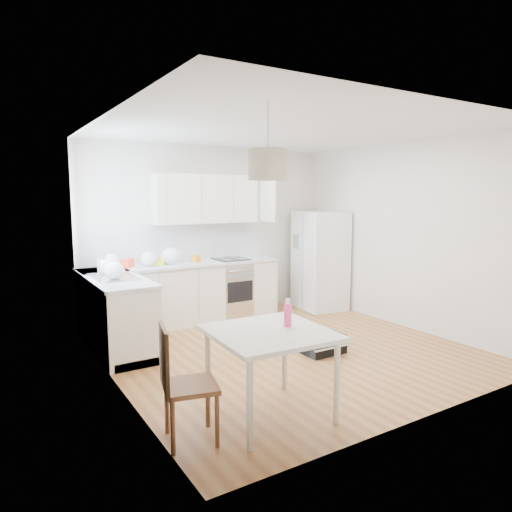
{
  "coord_description": "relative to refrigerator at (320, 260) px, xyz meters",
  "views": [
    {
      "loc": [
        -3.22,
        -4.53,
        1.91
      ],
      "look_at": [
        -0.19,
        0.4,
        1.16
      ],
      "focal_mm": 32.0,
      "sensor_mm": 36.0,
      "label": 1
    }
  ],
  "objects": [
    {
      "name": "grocery_bag_a",
      "position": [
        -3.41,
        0.38,
        0.19
      ],
      "size": [
        0.23,
        0.2,
        0.21
      ],
      "primitive_type": "ellipsoid",
      "color": "white",
      "rests_on": "counter_back"
    },
    {
      "name": "counter_left",
      "position": [
        -3.56,
        -0.26,
        0.07
      ],
      "size": [
        0.64,
        1.82,
        0.04
      ],
      "primitive_type": "cube",
      "color": "silver",
      "rests_on": "cabinets_left"
    },
    {
      "name": "backsplash_back",
      "position": [
        -2.36,
        0.63,
        0.38
      ],
      "size": [
        3.0,
        0.01,
        0.58
      ],
      "primitive_type": "cube",
      "color": "white",
      "rests_on": "wall_back"
    },
    {
      "name": "sink",
      "position": [
        -3.56,
        -0.31,
        0.08
      ],
      "size": [
        0.5,
        0.8,
        0.16
      ],
      "primitive_type": null,
      "color": "silver",
      "rests_on": "counter_left"
    },
    {
      "name": "pendant_lamp",
      "position": [
        -2.86,
        -2.74,
        1.35
      ],
      "size": [
        0.41,
        0.41,
        0.26
      ],
      "primitive_type": "cylinder",
      "rotation": [
        0.0,
        0.0,
        0.26
      ],
      "color": "tan",
      "rests_on": "ceiling"
    },
    {
      "name": "refrigerator",
      "position": [
        0.0,
        0.0,
        0.0
      ],
      "size": [
        0.89,
        0.91,
        1.66
      ],
      "primitive_type": null,
      "rotation": [
        0.0,
        0.0,
        -0.11
      ],
      "color": "white",
      "rests_on": "floor"
    },
    {
      "name": "wall_back",
      "position": [
        -1.76,
        0.64,
        0.52
      ],
      "size": [
        4.2,
        0.0,
        4.2
      ],
      "primitive_type": "plane",
      "rotation": [
        1.57,
        0.0,
        0.0
      ],
      "color": "beige",
      "rests_on": "floor"
    },
    {
      "name": "snack_orange",
      "position": [
        -2.14,
        0.38,
        0.14
      ],
      "size": [
        0.17,
        0.15,
        0.1
      ],
      "primitive_type": "cube",
      "rotation": [
        0.0,
        0.0,
        0.59
      ],
      "color": "orange",
      "rests_on": "counter_back"
    },
    {
      "name": "gym_bag",
      "position": [
        -1.44,
        -1.82,
        -0.72
      ],
      "size": [
        0.5,
        0.33,
        0.23
      ],
      "primitive_type": "cube",
      "rotation": [
        0.0,
        0.0,
        0.01
      ],
      "color": "black",
      "rests_on": "floor"
    },
    {
      "name": "upper_cabinets",
      "position": [
        -1.91,
        0.48,
        1.04
      ],
      "size": [
        1.7,
        0.32,
        0.75
      ],
      "primitive_type": "cube",
      "color": "silver",
      "rests_on": "wall_back"
    },
    {
      "name": "grocery_bag_e",
      "position": [
        -3.59,
        -0.49,
        0.2
      ],
      "size": [
        0.24,
        0.2,
        0.22
      ],
      "primitive_type": "ellipsoid",
      "color": "white",
      "rests_on": "counter_left"
    },
    {
      "name": "range_oven",
      "position": [
        -1.56,
        0.34,
        -0.39
      ],
      "size": [
        0.5,
        0.61,
        0.88
      ],
      "primitive_type": null,
      "color": "silver",
      "rests_on": "floor"
    },
    {
      "name": "grocery_bag_b",
      "position": [
        -2.9,
        0.32,
        0.2
      ],
      "size": [
        0.24,
        0.2,
        0.22
      ],
      "primitive_type": "ellipsoid",
      "color": "white",
      "rests_on": "counter_back"
    },
    {
      "name": "ceiling",
      "position": [
        -1.76,
        -1.46,
        1.87
      ],
      "size": [
        4.2,
        4.2,
        0.0
      ],
      "primitive_type": "plane",
      "rotation": [
        3.14,
        0.0,
        0.0
      ],
      "color": "white",
      "rests_on": "wall_back"
    },
    {
      "name": "snack_red",
      "position": [
        -3.19,
        0.39,
        0.15
      ],
      "size": [
        0.21,
        0.2,
        0.12
      ],
      "primitive_type": "cube",
      "rotation": [
        0.0,
        0.0,
        0.77
      ],
      "color": "red",
      "rests_on": "counter_back"
    },
    {
      "name": "drink_bottle",
      "position": [
        -2.68,
        -2.79,
        0.06
      ],
      "size": [
        0.07,
        0.07,
        0.25
      ],
      "primitive_type": "cylinder",
      "rotation": [
        0.0,
        0.0,
        -0.0
      ],
      "color": "#E84077",
      "rests_on": "dining_table"
    },
    {
      "name": "window_glassblock",
      "position": [
        -3.85,
        -0.31,
        0.92
      ],
      "size": [
        0.02,
        1.0,
        1.0
      ],
      "primitive_type": "cube",
      "color": "#BFE0F9",
      "rests_on": "wall_left"
    },
    {
      "name": "backsplash_left",
      "position": [
        -3.85,
        -0.26,
        0.38
      ],
      "size": [
        0.01,
        1.8,
        0.58
      ],
      "primitive_type": "cube",
      "color": "white",
      "rests_on": "wall_left"
    },
    {
      "name": "counter_back",
      "position": [
        -2.36,
        0.34,
        0.07
      ],
      "size": [
        3.02,
        0.64,
        0.04
      ],
      "primitive_type": "cube",
      "color": "silver",
      "rests_on": "cabinets_back"
    },
    {
      "name": "snack_yellow",
      "position": [
        -2.74,
        0.36,
        0.14
      ],
      "size": [
        0.19,
        0.16,
        0.11
      ],
      "primitive_type": "cube",
      "rotation": [
        0.0,
        0.0,
        -0.42
      ],
      "color": "yellow",
      "rests_on": "counter_back"
    },
    {
      "name": "grocery_bag_d",
      "position": [
        -3.58,
        -0.02,
        0.19
      ],
      "size": [
        0.22,
        0.19,
        0.2
      ],
      "primitive_type": "ellipsoid",
      "color": "white",
      "rests_on": "counter_back"
    },
    {
      "name": "dining_table",
      "position": [
        -2.89,
        -2.82,
        -0.15
      ],
      "size": [
        1.02,
        1.02,
        0.77
      ],
      "rotation": [
        0.0,
        0.0,
        -0.05
      ],
      "color": "#BEB1A2",
      "rests_on": "floor"
    },
    {
      "name": "cabinets_left",
      "position": [
        -3.56,
        -0.26,
        -0.39
      ],
      "size": [
        0.6,
        1.8,
        0.88
      ],
      "primitive_type": "cube",
      "color": "silver",
      "rests_on": "floor"
    },
    {
      "name": "wall_right",
      "position": [
        0.34,
        -1.46,
        0.52
      ],
      "size": [
        0.0,
        4.2,
        4.2
      ],
      "primitive_type": "plane",
      "rotation": [
        1.57,
        0.0,
        -1.57
      ],
      "color": "beige",
      "rests_on": "floor"
    },
    {
      "name": "dining_chair",
      "position": [
        -3.64,
        -2.84,
        -0.36
      ],
      "size": [
        0.48,
        0.48,
        0.94
      ],
      "primitive_type": null,
      "rotation": [
        0.0,
        0.0,
        -0.23
      ],
      "color": "#492816",
      "rests_on": "floor"
    },
    {
      "name": "grocery_bag_c",
      "position": [
        -2.56,
        0.34,
        0.21
      ],
      "size": [
        0.28,
        0.24,
        0.25
      ],
      "primitive_type": "ellipsoid",
      "color": "white",
      "rests_on": "counter_back"
    },
    {
      "name": "floor",
      "position": [
        -1.76,
        -1.46,
        -0.83
      ],
      "size": [
        4.2,
        4.2,
        0.0
      ],
      "primitive_type": "plane",
      "color": "brown",
      "rests_on": "ground"
    },
    {
      "name": "wall_left",
      "position": [
        -3.86,
        -1.46,
        0.52
      ],
      "size": [
        0.0,
        4.2,
        4.2
      ],
      "primitive_type": "plane",
      "rotation": [
        1.57,
        0.0,
        1.57
      ],
      "color": "beige",
      "rests_on": "floor"
    },
    {
      "name": "cabinets_back",
      "position": [
        -2.36,
        0.34,
        -0.39
      ],
      "size": [
        3.0,
        0.6,
        0.88
      ],
      "primitive_type": "cube",
      "color": "silver",
      "rests_on": "floor"
    }
  ]
}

